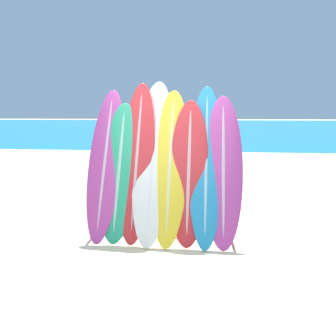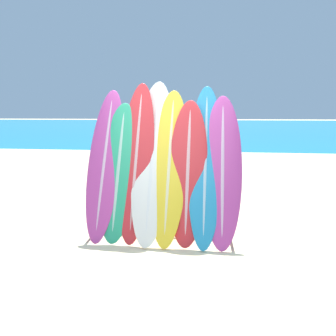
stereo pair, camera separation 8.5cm
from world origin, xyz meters
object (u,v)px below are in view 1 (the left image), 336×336
object	(u,v)px
surfboard_slot_5	(189,169)
surfboard_slot_2	(137,159)
surfboard_slot_6	(206,161)
person_mid_beach	(206,143)
surfboard_slot_3	(153,157)
surfboard_rack	(162,205)
person_near_water	(123,143)
surfboard_slot_1	(119,170)
surfboard_slot_7	(223,167)
surfboard_slot_0	(105,162)
surfboard_slot_4	(170,163)

from	to	relation	value
surfboard_slot_5	surfboard_slot_2	bearing A→B (deg)	175.00
surfboard_slot_6	person_mid_beach	world-z (taller)	surfboard_slot_6
surfboard_slot_3	person_mid_beach	bearing A→B (deg)	80.00
surfboard_rack	surfboard_slot_6	world-z (taller)	surfboard_slot_6
surfboard_slot_2	person_near_water	xyz separation A→B (m)	(-1.48, 4.97, -0.24)
person_near_water	surfboard_slot_5	bearing A→B (deg)	170.85
surfboard_slot_1	surfboard_slot_5	world-z (taller)	surfboard_slot_5
surfboard_slot_6	surfboard_slot_7	bearing A→B (deg)	-11.27
surfboard_slot_2	surfboard_slot_6	xyz separation A→B (m)	(1.00, 0.01, -0.02)
surfboard_slot_0	person_near_water	distance (m)	5.10
surfboard_slot_0	surfboard_slot_6	distance (m)	1.47
surfboard_slot_6	surfboard_slot_7	xyz separation A→B (m)	(0.24, -0.05, -0.08)
surfboard_slot_3	person_near_water	size ratio (longest dim) A/B	1.40
surfboard_slot_0	surfboard_slot_1	bearing A→B (deg)	-13.26
surfboard_slot_5	surfboard_slot_4	bearing A→B (deg)	168.41
surfboard_rack	surfboard_slot_2	xyz separation A→B (m)	(-0.38, 0.11, 0.66)
surfboard_slot_4	surfboard_slot_7	bearing A→B (deg)	-1.88
surfboard_slot_6	person_mid_beach	bearing A→B (deg)	89.80
surfboard_slot_2	surfboard_slot_5	world-z (taller)	surfboard_slot_2
surfboard_slot_5	surfboard_slot_6	world-z (taller)	surfboard_slot_6
surfboard_slot_0	surfboard_slot_1	distance (m)	0.25
surfboard_rack	surfboard_slot_3	world-z (taller)	surfboard_slot_3
surfboard_slot_3	surfboard_slot_7	distance (m)	1.02
surfboard_slot_1	person_near_water	xyz separation A→B (m)	(-1.23, 5.05, -0.08)
surfboard_slot_5	person_mid_beach	world-z (taller)	surfboard_slot_5
surfboard_rack	surfboard_slot_2	world-z (taller)	surfboard_slot_2
surfboard_slot_0	surfboard_slot_4	world-z (taller)	surfboard_slot_0
surfboard_slot_1	surfboard_slot_3	world-z (taller)	surfboard_slot_3
surfboard_slot_3	person_near_water	bearing A→B (deg)	109.20
surfboard_slot_2	surfboard_slot_6	distance (m)	1.00
surfboard_slot_2	surfboard_slot_3	bearing A→B (deg)	9.38
surfboard_slot_5	surfboard_rack	bearing A→B (deg)	-174.04
surfboard_slot_1	surfboard_slot_6	size ratio (longest dim) A/B	0.88
surfboard_slot_3	surfboard_slot_5	world-z (taller)	surfboard_slot_3
surfboard_slot_1	surfboard_slot_3	bearing A→B (deg)	13.32
surfboard_slot_2	surfboard_slot_4	world-z (taller)	surfboard_slot_2
surfboard_slot_0	surfboard_slot_1	xyz separation A→B (m)	(0.22, -0.05, -0.11)
surfboard_slot_4	person_near_water	world-z (taller)	surfboard_slot_4
surfboard_slot_0	person_near_water	xyz separation A→B (m)	(-1.01, 5.00, -0.19)
surfboard_slot_1	surfboard_slot_7	xyz separation A→B (m)	(1.49, 0.04, 0.06)
surfboard_slot_1	surfboard_slot_2	world-z (taller)	surfboard_slot_2
surfboard_rack	surfboard_slot_1	bearing A→B (deg)	177.14
surfboard_slot_0	surfboard_slot_5	world-z (taller)	surfboard_slot_0
surfboard_slot_0	surfboard_slot_5	bearing A→B (deg)	-2.01
person_mid_beach	surfboard_rack	bearing A→B (deg)	57.91
surfboard_slot_3	surfboard_slot_4	world-z (taller)	surfboard_slot_3
surfboard_slot_3	surfboard_slot_6	xyz separation A→B (m)	(0.77, -0.03, -0.04)
person_near_water	surfboard_slot_0	bearing A→B (deg)	158.30
surfboard_slot_4	person_mid_beach	size ratio (longest dim) A/B	1.24
surfboard_slot_2	surfboard_slot_5	xyz separation A→B (m)	(0.76, -0.07, -0.13)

